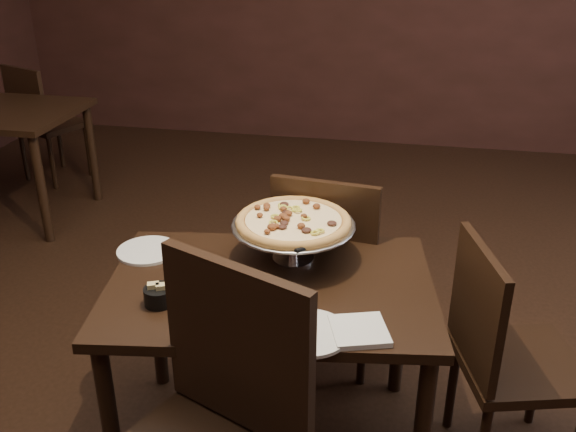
# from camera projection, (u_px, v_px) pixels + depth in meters

# --- Properties ---
(room) EXTENTS (6.04, 7.04, 2.84)m
(room) POSITION_uv_depth(u_px,v_px,m) (304.00, 57.00, 1.90)
(room) COLOR black
(room) RESTS_ON ground
(dining_table) EXTENTS (1.17, 0.87, 0.68)m
(dining_table) POSITION_uv_depth(u_px,v_px,m) (271.00, 306.00, 2.16)
(dining_table) COLOR black
(dining_table) RESTS_ON ground
(pizza_stand) EXTENTS (0.43, 0.43, 0.18)m
(pizza_stand) POSITION_uv_depth(u_px,v_px,m) (293.00, 222.00, 2.21)
(pizza_stand) COLOR silver
(pizza_stand) RESTS_ON dining_table
(parmesan_shaker) EXTENTS (0.06, 0.06, 0.10)m
(parmesan_shaker) POSITION_uv_depth(u_px,v_px,m) (190.00, 284.00, 2.03)
(parmesan_shaker) COLOR beige
(parmesan_shaker) RESTS_ON dining_table
(pepper_flake_shaker) EXTENTS (0.05, 0.05, 0.09)m
(pepper_flake_shaker) POSITION_uv_depth(u_px,v_px,m) (240.00, 291.00, 2.00)
(pepper_flake_shaker) COLOR maroon
(pepper_flake_shaker) RESTS_ON dining_table
(packet_caddy) EXTENTS (0.09, 0.09, 0.07)m
(packet_caddy) POSITION_uv_depth(u_px,v_px,m) (159.00, 295.00, 2.00)
(packet_caddy) COLOR black
(packet_caddy) RESTS_ON dining_table
(napkin_stack) EXTENTS (0.20, 0.20, 0.02)m
(napkin_stack) POSITION_uv_depth(u_px,v_px,m) (359.00, 331.00, 1.87)
(napkin_stack) COLOR silver
(napkin_stack) RESTS_ON dining_table
(plate_left) EXTENTS (0.22, 0.22, 0.01)m
(plate_left) POSITION_uv_depth(u_px,v_px,m) (148.00, 251.00, 2.32)
(plate_left) COLOR silver
(plate_left) RESTS_ON dining_table
(plate_near) EXTENTS (0.24, 0.24, 0.01)m
(plate_near) POSITION_uv_depth(u_px,v_px,m) (309.00, 333.00, 1.86)
(plate_near) COLOR silver
(plate_near) RESTS_ON dining_table
(serving_spatula) EXTENTS (0.14, 0.14, 0.02)m
(serving_spatula) POSITION_uv_depth(u_px,v_px,m) (308.00, 247.00, 2.05)
(serving_spatula) COLOR silver
(serving_spatula) RESTS_ON pizza_stand
(chair_far) EXTENTS (0.47, 0.47, 0.90)m
(chair_far) POSITION_uv_depth(u_px,v_px,m) (330.00, 263.00, 2.62)
(chair_far) COLOR black
(chair_far) RESTS_ON ground
(chair_side) EXTENTS (0.49, 0.49, 0.85)m
(chair_side) POSITION_uv_depth(u_px,v_px,m) (503.00, 351.00, 2.14)
(chair_side) COLOR black
(chair_side) RESTS_ON ground
(bg_chair_far) EXTENTS (0.52, 0.52, 0.85)m
(bg_chair_far) POSITION_uv_depth(u_px,v_px,m) (43.00, 119.00, 4.57)
(bg_chair_far) COLOR black
(bg_chair_far) RESTS_ON ground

